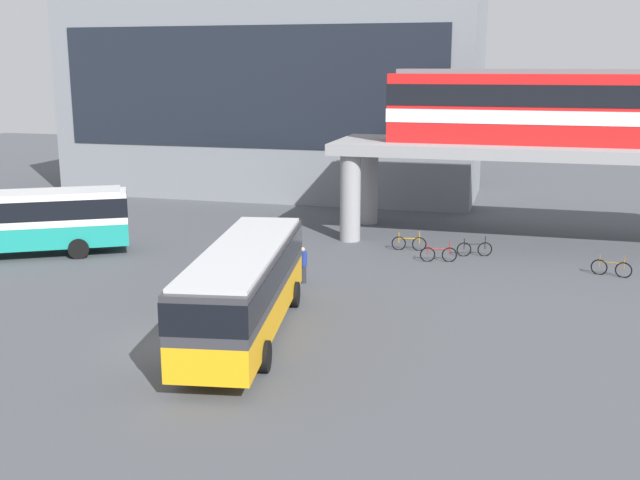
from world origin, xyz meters
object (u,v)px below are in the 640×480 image
(bicycle_red, at_px, (439,254))
(bicycle_brown, at_px, (611,268))
(station_building, at_px, (273,95))
(bus_main, at_px, (245,281))
(bicycle_black, at_px, (474,249))
(train, at_px, (605,107))
(bicycle_orange, at_px, (409,243))
(pedestrian_walking_across, at_px, (303,266))
(bus_secondary, at_px, (12,217))

(bicycle_red, distance_m, bicycle_brown, 7.84)
(station_building, relative_size, bicycle_red, 16.93)
(station_building, height_order, bus_main, station_building)
(bus_main, bearing_deg, bicycle_brown, 41.66)
(bicycle_black, bearing_deg, train, 35.31)
(bicycle_red, relative_size, bicycle_orange, 0.98)
(bicycle_red, relative_size, bicycle_brown, 1.00)
(bicycle_orange, xyz_separation_m, bicycle_brown, (9.56, -2.50, 0.00))
(bicycle_brown, bearing_deg, pedestrian_walking_across, -160.27)
(bicycle_black, bearing_deg, pedestrian_walking_across, -135.27)
(bus_secondary, bearing_deg, bicycle_black, 15.44)
(station_building, distance_m, train, 25.04)
(train, xyz_separation_m, bicycle_black, (-5.94, -4.20, -6.87))
(bicycle_red, bearing_deg, bus_main, -113.44)
(station_building, bearing_deg, bicycle_brown, -39.57)
(station_building, xyz_separation_m, pedestrian_walking_across, (9.11, -23.08, -6.39))
(bus_main, bearing_deg, bicycle_orange, 75.86)
(train, height_order, bus_main, train)
(train, distance_m, pedestrian_walking_across, 18.12)
(bus_secondary, xyz_separation_m, pedestrian_walking_across, (15.13, -0.75, -1.24))
(train, distance_m, bicycle_brown, 9.34)
(bus_main, bearing_deg, station_building, 106.84)
(train, bearing_deg, bicycle_orange, -157.56)
(bus_main, xyz_separation_m, bicycle_orange, (3.58, 14.19, -1.63))
(bicycle_black, xyz_separation_m, bicycle_orange, (-3.33, 0.37, 0.00))
(station_building, height_order, bicycle_brown, station_building)
(bicycle_brown, relative_size, pedestrian_walking_across, 1.09)
(bus_main, relative_size, bicycle_orange, 6.32)
(train, bearing_deg, station_building, 151.24)
(bus_secondary, relative_size, bicycle_orange, 6.07)
(bicycle_brown, bearing_deg, bicycle_black, 161.14)
(pedestrian_walking_across, bearing_deg, bus_secondary, 177.17)
(bicycle_black, distance_m, pedestrian_walking_across, 9.71)
(station_building, relative_size, pedestrian_walking_across, 18.55)
(bus_secondary, distance_m, pedestrian_walking_across, 15.20)
(bicycle_brown, bearing_deg, bus_main, -138.34)
(bus_secondary, bearing_deg, bicycle_orange, 19.06)
(bus_secondary, bearing_deg, train, 20.20)
(bus_main, xyz_separation_m, bicycle_black, (6.91, 13.81, -1.63))
(bicycle_red, bearing_deg, bicycle_orange, 131.89)
(bicycle_brown, distance_m, pedestrian_walking_across, 13.94)
(bus_main, height_order, bicycle_brown, bus_main)
(train, xyz_separation_m, bicycle_orange, (-9.27, -3.83, -6.87))
(train, relative_size, bus_main, 1.95)
(bicycle_brown, xyz_separation_m, pedestrian_walking_across, (-13.12, -4.71, 0.39))
(train, bearing_deg, bicycle_black, -144.69)
(bicycle_black, relative_size, bicycle_brown, 0.99)
(station_building, height_order, pedestrian_walking_across, station_building)
(station_building, height_order, bicycle_red, station_building)
(bicycle_black, xyz_separation_m, bicycle_red, (-1.60, -1.56, 0.00))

